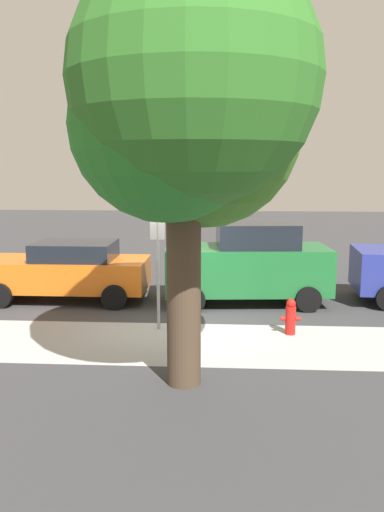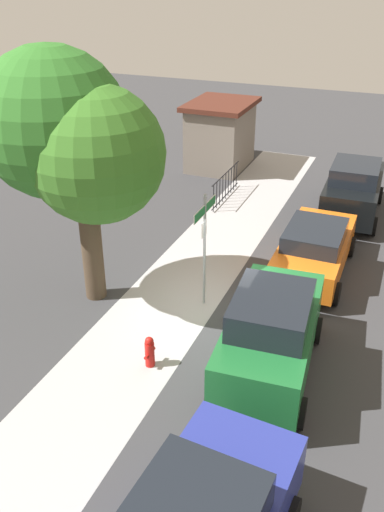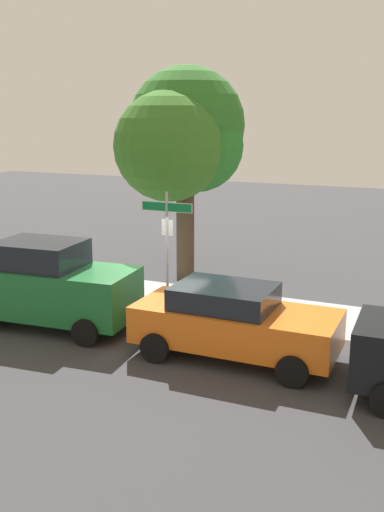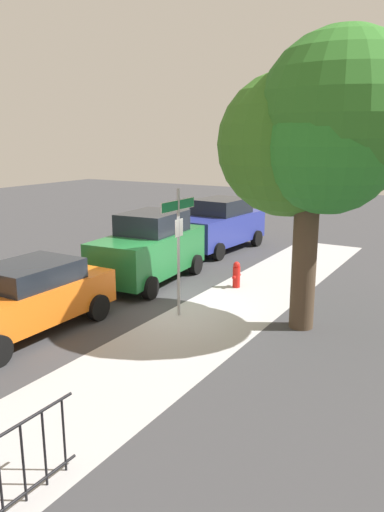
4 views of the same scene
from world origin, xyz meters
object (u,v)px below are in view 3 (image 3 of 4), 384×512
street_sign (167,230)px  car_green (49,285)px  shade_tree (183,137)px  car_orange (233,321)px  fire_hydrant (82,281)px

street_sign → car_green: 3.33m
street_sign → shade_tree: size_ratio=0.48×
car_green → car_orange: (4.80, -0.03, -0.23)m
shade_tree → car_orange: size_ratio=1.52×
shade_tree → fire_hydrant: shade_tree is taller
car_green → fire_hydrant: 2.75m
shade_tree → fire_hydrant: 5.32m
shade_tree → fire_hydrant: (-1.91, -2.90, -4.03)m
shade_tree → fire_hydrant: size_ratio=8.44×
street_sign → car_orange: size_ratio=0.73×
shade_tree → car_green: size_ratio=1.52×
shade_tree → car_green: 6.50m
car_green → car_orange: size_ratio=1.00×
shade_tree → car_orange: (3.69, -5.48, -3.60)m
street_sign → fire_hydrant: bearing=176.0°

